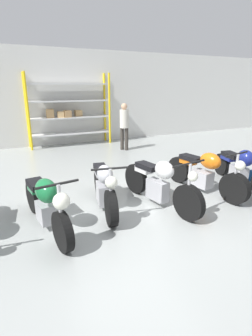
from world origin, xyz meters
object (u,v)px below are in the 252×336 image
object	(u,v)px
motorcycle_green	(46,202)
person_browsing	(124,123)
motorcycle_orange	(205,173)
motorcycle_white	(159,183)
motorcycle_silver	(104,187)
motorcycle_blue	(241,167)
shelving_rack	(69,110)

from	to	relation	value
motorcycle_green	person_browsing	xyz separation A→B (m)	(3.45, 4.54, 0.50)
motorcycle_orange	motorcycle_white	bearing A→B (deg)	-92.64
motorcycle_silver	motorcycle_orange	bearing A→B (deg)	96.83
motorcycle_white	motorcycle_blue	size ratio (longest dim) A/B	1.04
motorcycle_green	person_browsing	size ratio (longest dim) A/B	1.23
shelving_rack	motorcycle_orange	bearing A→B (deg)	-75.75
motorcycle_silver	motorcycle_blue	xyz separation A→B (m)	(3.32, -0.19, 0.01)
shelving_rack	motorcycle_silver	xyz separation A→B (m)	(-0.74, -5.84, -0.92)
motorcycle_blue	motorcycle_orange	bearing A→B (deg)	-79.49
motorcycle_orange	motorcycle_blue	size ratio (longest dim) A/B	1.03
motorcycle_blue	motorcycle_silver	bearing A→B (deg)	-81.15
person_browsing	motorcycle_white	bearing A→B (deg)	36.13
motorcycle_silver	motorcycle_green	bearing A→B (deg)	-61.72
motorcycle_orange	person_browsing	size ratio (longest dim) A/B	1.28
shelving_rack	motorcycle_white	size ratio (longest dim) A/B	1.47
shelving_rack	motorcycle_orange	xyz separation A→B (m)	(1.52, -6.00, -0.92)
motorcycle_orange	person_browsing	world-z (taller)	person_browsing
motorcycle_green	motorcycle_white	size ratio (longest dim) A/B	0.96
shelving_rack	person_browsing	world-z (taller)	shelving_rack
shelving_rack	motorcycle_white	xyz separation A→B (m)	(0.27, -6.16, -0.91)
motorcycle_silver	motorcycle_orange	distance (m)	2.27
motorcycle_orange	person_browsing	bearing A→B (deg)	169.49
motorcycle_white	motorcycle_green	bearing A→B (deg)	-99.28
motorcycle_white	motorcycle_silver	bearing A→B (deg)	-117.51
motorcycle_white	motorcycle_blue	world-z (taller)	motorcycle_white
motorcycle_silver	motorcycle_white	size ratio (longest dim) A/B	0.92
motorcycle_green	motorcycle_white	world-z (taller)	motorcycle_white
motorcycle_orange	motorcycle_blue	xyz separation A→B (m)	(1.06, -0.03, -0.00)
motorcycle_orange	motorcycle_blue	distance (m)	1.06
motorcycle_green	person_browsing	bearing A→B (deg)	133.68
motorcycle_blue	motorcycle_white	bearing A→B (deg)	-74.74
motorcycle_white	person_browsing	size ratio (longest dim) A/B	1.28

